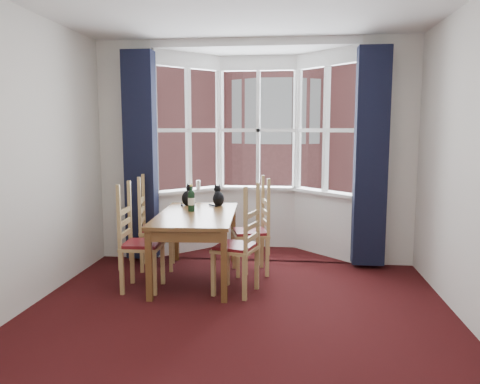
# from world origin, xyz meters

# --- Properties ---
(floor) EXTENTS (4.50, 4.50, 0.00)m
(floor) POSITION_xyz_m (0.00, 0.00, 0.00)
(floor) COLOR black
(floor) RESTS_ON ground
(wall_near) EXTENTS (4.00, 0.00, 4.00)m
(wall_near) POSITION_xyz_m (0.00, -2.25, 1.40)
(wall_near) COLOR silver
(wall_near) RESTS_ON floor
(wall_back_pier_left) EXTENTS (0.70, 0.12, 2.80)m
(wall_back_pier_left) POSITION_xyz_m (-1.65, 2.25, 1.40)
(wall_back_pier_left) COLOR silver
(wall_back_pier_left) RESTS_ON floor
(wall_back_pier_right) EXTENTS (0.70, 0.12, 2.80)m
(wall_back_pier_right) POSITION_xyz_m (1.65, 2.25, 1.40)
(wall_back_pier_right) COLOR silver
(wall_back_pier_right) RESTS_ON floor
(bay_window) EXTENTS (2.76, 0.94, 2.80)m
(bay_window) POSITION_xyz_m (0.00, 2.75, 1.40)
(bay_window) COLOR white
(bay_window) RESTS_ON floor
(curtain_left) EXTENTS (0.38, 0.22, 2.60)m
(curtain_left) POSITION_xyz_m (-1.42, 2.07, 1.35)
(curtain_left) COLOR black
(curtain_left) RESTS_ON floor
(curtain_right) EXTENTS (0.38, 0.22, 2.60)m
(curtain_right) POSITION_xyz_m (1.42, 2.07, 1.35)
(curtain_right) COLOR black
(curtain_right) RESTS_ON floor
(dining_table) EXTENTS (0.94, 1.62, 0.75)m
(dining_table) POSITION_xyz_m (-0.58, 1.41, 0.67)
(dining_table) COLOR brown
(dining_table) RESTS_ON floor
(chair_left_near) EXTENTS (0.42, 0.44, 0.92)m
(chair_left_near) POSITION_xyz_m (-1.17, 0.99, 0.47)
(chair_left_near) COLOR tan
(chair_left_near) RESTS_ON floor
(chair_left_far) EXTENTS (0.47, 0.49, 0.92)m
(chair_left_far) POSITION_xyz_m (-1.23, 1.75, 0.47)
(chair_left_far) COLOR tan
(chair_left_far) RESTS_ON floor
(chair_right_near) EXTENTS (0.50, 0.51, 0.92)m
(chair_right_near) POSITION_xyz_m (0.00, 0.97, 0.47)
(chair_right_near) COLOR tan
(chair_right_near) RESTS_ON floor
(chair_right_far) EXTENTS (0.49, 0.50, 0.92)m
(chair_right_far) POSITION_xyz_m (0.09, 1.72, 0.47)
(chair_right_far) COLOR tan
(chair_right_far) RESTS_ON floor
(cat_left) EXTENTS (0.18, 0.22, 0.28)m
(cat_left) POSITION_xyz_m (-0.80, 1.97, 0.86)
(cat_left) COLOR black
(cat_left) RESTS_ON dining_table
(cat_right) EXTENTS (0.20, 0.23, 0.27)m
(cat_right) POSITION_xyz_m (-0.41, 1.96, 0.85)
(cat_right) COLOR black
(cat_right) RESTS_ON dining_table
(wine_bottle) EXTENTS (0.08, 0.08, 0.31)m
(wine_bottle) POSITION_xyz_m (-0.66, 1.55, 0.89)
(wine_bottle) COLOR black
(wine_bottle) RESTS_ON dining_table
(candle_tall) EXTENTS (0.06, 0.06, 0.12)m
(candle_tall) POSITION_xyz_m (-0.79, 2.60, 0.93)
(candle_tall) COLOR white
(candle_tall) RESTS_ON bay_window
(street) EXTENTS (80.00, 80.00, 0.00)m
(street) POSITION_xyz_m (0.00, 32.25, -6.00)
(street) COLOR #333335
(street) RESTS_ON ground
(tenement_building) EXTENTS (18.40, 7.80, 15.20)m
(tenement_building) POSITION_xyz_m (0.00, 14.01, 1.60)
(tenement_building) COLOR #A65955
(tenement_building) RESTS_ON street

